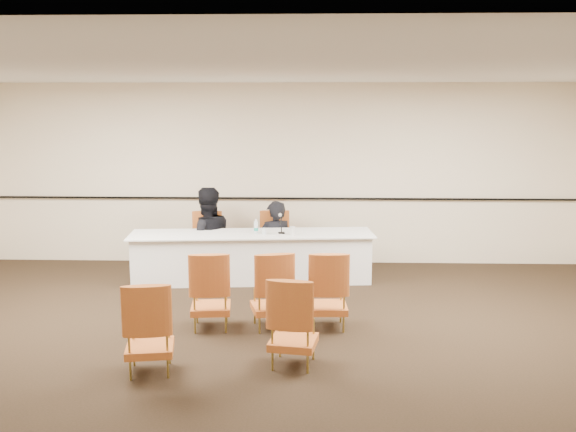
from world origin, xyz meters
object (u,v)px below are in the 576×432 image
(panelist_main_chair, at_px, (275,242))
(panelist_second_chair, at_px, (207,243))
(water_bottle, at_px, (256,226))
(microphone, at_px, (281,224))
(aud_chair_front_mid, at_px, (272,289))
(panelist_second, at_px, (207,243))
(panelist_main, at_px, (275,250))
(panel_table, at_px, (252,257))
(coffee_cup, at_px, (292,231))
(drinking_glass, at_px, (264,231))
(aud_chair_back_mid, at_px, (293,321))
(aud_chair_front_right, at_px, (327,289))
(aud_chair_back_left, at_px, (149,326))
(aud_chair_front_left, at_px, (211,290))

(panelist_main_chair, height_order, panelist_second_chair, same)
(water_bottle, bearing_deg, panelist_main_chair, 65.85)
(microphone, distance_m, aud_chair_front_mid, 2.12)
(panelist_second, xyz_separation_m, panelist_second_chair, (0.00, 0.00, 0.01))
(panelist_main, height_order, panelist_second_chair, panelist_main)
(panel_table, xyz_separation_m, microphone, (0.45, -0.01, 0.51))
(coffee_cup, distance_m, aud_chair_front_mid, 2.01)
(water_bottle, xyz_separation_m, drinking_glass, (0.13, -0.10, -0.06))
(panel_table, relative_size, panelist_main_chair, 3.85)
(panelist_second, bearing_deg, aud_chair_front_mid, 94.82)
(water_bottle, distance_m, coffee_cup, 0.57)
(drinking_glass, distance_m, aud_chair_front_mid, 2.03)
(coffee_cup, height_order, aud_chair_back_mid, aud_chair_back_mid)
(water_bottle, height_order, aud_chair_front_right, aud_chair_front_right)
(drinking_glass, relative_size, coffee_cup, 0.79)
(panel_table, bearing_deg, aud_chair_front_right, -67.23)
(panelist_main, relative_size, aud_chair_front_right, 1.68)
(panel_table, xyz_separation_m, water_bottle, (0.06, 0.01, 0.47))
(panelist_main_chair, relative_size, water_bottle, 4.43)
(panelist_second_chair, height_order, aud_chair_back_mid, same)
(microphone, height_order, aud_chair_front_right, microphone)
(panelist_second_chair, distance_m, aud_chair_front_mid, 2.83)
(panelist_second, bearing_deg, aud_chair_back_left, 70.71)
(panelist_second_chair, bearing_deg, panelist_main_chair, 0.00)
(drinking_glass, xyz_separation_m, aud_chair_front_right, (0.89, -1.97, -0.31))
(drinking_glass, bearing_deg, panelist_main, 79.34)
(aud_chair_front_right, bearing_deg, aud_chair_front_left, 179.87)
(aud_chair_front_left, bearing_deg, aud_chair_back_mid, -52.66)
(coffee_cup, bearing_deg, aud_chair_front_mid, -95.62)
(panelist_second_chair, distance_m, aud_chair_back_mid, 3.97)
(aud_chair_back_mid, bearing_deg, panelist_main_chair, 105.47)
(panelist_second_chair, bearing_deg, aud_chair_front_left, -84.98)
(panelist_main, relative_size, aud_chair_front_mid, 1.68)
(aud_chair_front_mid, bearing_deg, aud_chair_front_right, -11.73)
(panelist_main_chair, bearing_deg, panel_table, -123.94)
(panelist_main, height_order, aud_chair_front_left, panelist_main)
(drinking_glass, xyz_separation_m, aud_chair_back_mid, (0.52, -3.11, -0.31))
(coffee_cup, height_order, aud_chair_front_mid, aud_chair_front_mid)
(panelist_main, relative_size, drinking_glass, 15.99)
(aud_chair_front_left, distance_m, aud_chair_back_left, 1.36)
(panelist_second_chair, bearing_deg, aud_chair_back_mid, -73.22)
(panelist_main, relative_size, panelist_second_chair, 1.68)
(panelist_main_chair, height_order, aud_chair_back_mid, same)
(panelist_main, xyz_separation_m, aud_chair_back_mid, (0.39, -3.78, 0.13))
(panelist_main_chair, bearing_deg, water_bottle, -119.16)
(panelist_main_chair, xyz_separation_m, panelist_second_chair, (-1.09, -0.10, 0.00))
(panelist_main_chair, bearing_deg, panelist_main, 174.98)
(panelist_second, xyz_separation_m, coffee_cup, (1.38, -0.59, 0.33))
(panelist_second_chair, xyz_separation_m, water_bottle, (0.83, -0.47, 0.36))
(water_bottle, bearing_deg, panelist_second, 150.25)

